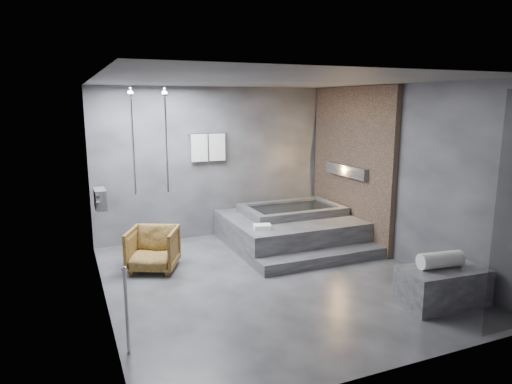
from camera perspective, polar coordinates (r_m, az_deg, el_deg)
name	(u,v)px	position (r m, az deg, el deg)	size (l,w,h in m)	color
room	(289,157)	(6.66, 4.09, 4.33)	(5.00, 5.04, 2.82)	#2D2D2F
tub_deck	(289,230)	(8.30, 4.18, -4.73)	(2.20, 2.00, 0.50)	#323234
tub_step	(323,258)	(7.37, 8.40, -8.21)	(2.20, 0.36, 0.18)	#323234
concrete_bench	(443,286)	(6.33, 22.29, -10.84)	(1.06, 0.59, 0.48)	#373739
driftwood_chair	(153,249)	(7.15, -12.74, -6.96)	(0.70, 0.72, 0.66)	#442D11
rolled_towel	(440,260)	(6.21, 22.05, -7.87)	(0.21, 0.21, 0.57)	white
deck_towel	(262,227)	(7.41, 0.79, -4.37)	(0.28, 0.20, 0.07)	white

